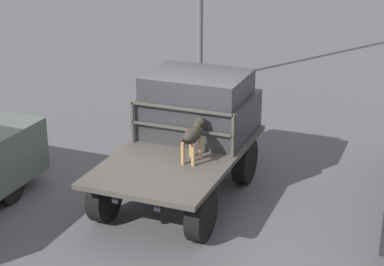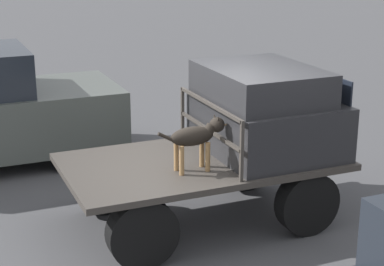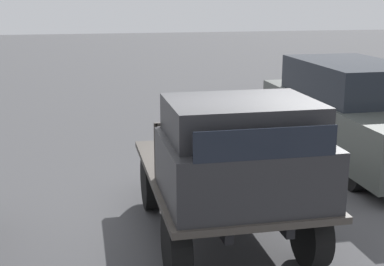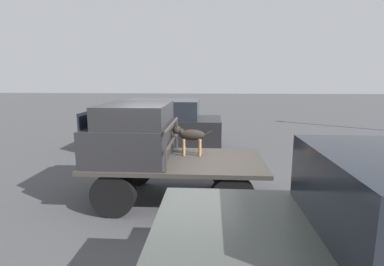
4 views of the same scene
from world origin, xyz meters
The scene contains 5 objects.
ground_plane centered at (0.00, 0.00, 0.00)m, with size 80.00×80.00×0.00m, color #474749.
flatbed_truck centered at (0.00, 0.00, 0.62)m, with size 3.51×1.96×0.88m.
truck_cab centered at (0.91, 0.00, 1.42)m, with size 1.53×1.84×1.13m.
truck_headboard centered at (0.10, 0.00, 1.37)m, with size 0.04×1.84×0.74m.
dog centered at (-0.21, -0.35, 1.31)m, with size 0.90×0.23×0.68m.
Camera 2 is at (-3.14, -7.08, 3.63)m, focal length 60.00 mm.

